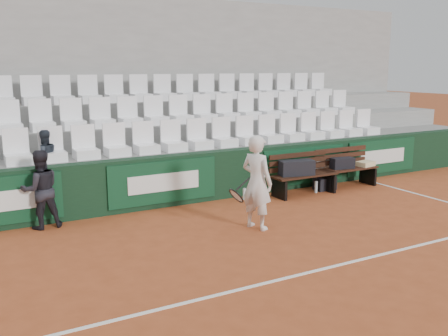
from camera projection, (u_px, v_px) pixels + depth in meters
ground at (289, 277)px, 6.52m from camera, size 80.00×80.00×0.00m
court_baseline at (289, 277)px, 6.52m from camera, size 18.00×0.06×0.01m
back_barrier at (173, 180)px, 9.88m from camera, size 18.00×0.34×1.00m
grandstand_tier_front at (158, 174)px, 10.39m from camera, size 18.00×0.95×1.00m
grandstand_tier_mid at (142, 157)px, 11.16m from camera, size 18.00×0.95×1.45m
grandstand_tier_back at (128, 141)px, 11.93m from camera, size 18.00×0.95×1.90m
grandstand_rear_wall at (118, 87)px, 12.22m from camera, size 18.00×0.30×4.40m
seat_row_front at (160, 137)px, 10.08m from camera, size 11.90×0.44×0.63m
seat_row_mid at (143, 111)px, 10.80m from camera, size 11.90×0.44×0.63m
seat_row_back at (129, 88)px, 11.53m from camera, size 11.90×0.44×0.63m
bench_left at (304, 184)px, 10.69m from camera, size 1.50×0.56×0.45m
bench_right at (347, 177)px, 11.36m from camera, size 1.50×0.56×0.45m
sports_bag_left at (296, 168)px, 10.53m from camera, size 0.78×0.47×0.31m
sports_bag_right at (342, 163)px, 11.21m from camera, size 0.56×0.32×0.24m
towel at (365, 164)px, 11.50m from camera, size 0.44×0.35×0.11m
sports_bag_ground at (325, 184)px, 11.13m from camera, size 0.47×0.30×0.28m
water_bottle_near at (244, 194)px, 10.31m from camera, size 0.07×0.07×0.24m
water_bottle_far at (316, 187)px, 10.88m from camera, size 0.07×0.07×0.26m
tennis_player at (257, 182)px, 8.36m from camera, size 0.78×0.68×1.60m
ball_kid at (41, 190)px, 8.40m from camera, size 0.68×0.55×1.35m
spectator_c at (43, 134)px, 9.02m from camera, size 0.56×0.47×1.03m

